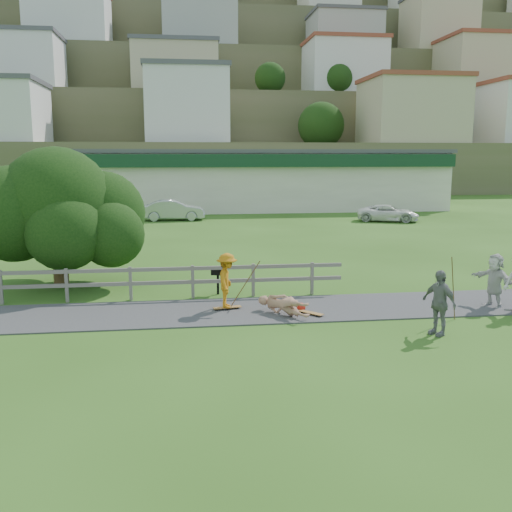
% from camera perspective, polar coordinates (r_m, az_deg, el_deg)
% --- Properties ---
extents(ground, '(260.00, 260.00, 0.00)m').
position_cam_1_polar(ground, '(15.92, 1.23, -6.92)').
color(ground, '#305819').
rests_on(ground, ground).
extents(path, '(34.00, 3.00, 0.04)m').
position_cam_1_polar(path, '(17.34, 0.47, -5.42)').
color(path, '#38383A').
rests_on(path, ground).
extents(fence, '(15.05, 0.10, 1.10)m').
position_cam_1_polar(fence, '(18.90, -14.32, -2.24)').
color(fence, slate).
rests_on(fence, ground).
extents(strip_mall, '(32.50, 10.75, 5.10)m').
position_cam_1_polar(strip_mall, '(50.43, -0.32, 7.73)').
color(strip_mall, beige).
rests_on(strip_mall, ground).
extents(hillside, '(220.00, 67.00, 47.50)m').
position_cam_1_polar(hillside, '(106.82, -6.48, 15.27)').
color(hillside, '#505633').
rests_on(hillside, ground).
extents(skater_rider, '(0.78, 1.16, 1.66)m').
position_cam_1_polar(skater_rider, '(17.19, -2.92, -2.78)').
color(skater_rider, '#C47512').
rests_on(skater_rider, ground).
extents(skater_fallen, '(1.67, 1.42, 0.65)m').
position_cam_1_polar(skater_fallen, '(16.74, 2.75, -4.93)').
color(skater_fallen, tan).
rests_on(skater_fallen, ground).
extents(spectator_b, '(0.83, 1.10, 1.73)m').
position_cam_1_polar(spectator_b, '(15.61, 17.82, -4.46)').
color(spectator_b, gray).
rests_on(spectator_b, ground).
extents(spectator_d, '(0.92, 1.64, 1.68)m').
position_cam_1_polar(spectator_d, '(19.02, 22.74, -2.27)').
color(spectator_d, silver).
rests_on(spectator_d, ground).
extents(car_silver, '(4.50, 1.62, 1.48)m').
position_cam_1_polar(car_silver, '(41.46, -8.29, 4.57)').
color(car_silver, '#AEB2B6').
rests_on(car_silver, ground).
extents(car_white, '(4.68, 3.33, 1.18)m').
position_cam_1_polar(car_white, '(41.38, 13.07, 4.20)').
color(car_white, white).
rests_on(car_white, ground).
extents(tree, '(6.36, 6.36, 4.18)m').
position_cam_1_polar(tree, '(21.45, -19.16, 2.66)').
color(tree, black).
rests_on(tree, ground).
extents(bbq, '(0.48, 0.40, 0.90)m').
position_cam_1_polar(bbq, '(19.27, -3.83, -2.53)').
color(bbq, black).
rests_on(bbq, ground).
extents(longboard_rider, '(0.88, 0.37, 0.09)m').
position_cam_1_polar(longboard_rider, '(17.38, -2.89, -5.30)').
color(longboard_rider, olive).
rests_on(longboard_rider, ground).
extents(longboard_fallen, '(0.70, 0.75, 0.09)m').
position_cam_1_polar(longboard_fallen, '(16.87, 5.49, -5.82)').
color(longboard_fallen, olive).
rests_on(longboard_fallen, ground).
extents(helmet, '(0.29, 0.29, 0.29)m').
position_cam_1_polar(helmet, '(17.23, 4.51, -5.13)').
color(helmet, red).
rests_on(helmet, ground).
extents(pole_rider, '(0.03, 0.03, 1.70)m').
position_cam_1_polar(pole_rider, '(17.63, -1.08, -2.38)').
color(pole_rider, brown).
rests_on(pole_rider, ground).
extents(pole_spec_left, '(0.03, 0.03, 1.84)m').
position_cam_1_polar(pole_spec_left, '(17.14, 19.12, -3.07)').
color(pole_spec_left, brown).
rests_on(pole_spec_left, ground).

